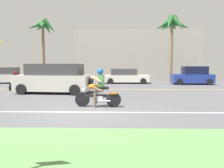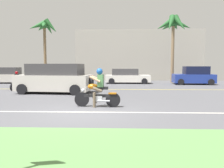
{
  "view_description": "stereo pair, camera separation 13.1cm",
  "coord_description": "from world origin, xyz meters",
  "px_view_note": "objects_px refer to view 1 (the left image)",
  "views": [
    {
      "loc": [
        1.27,
        -8.0,
        1.74
      ],
      "look_at": [
        0.98,
        3.62,
        0.78
      ],
      "focal_mm": 35.26,
      "sensor_mm": 36.0,
      "label": 1
    },
    {
      "loc": [
        1.4,
        -8.0,
        1.74
      ],
      "look_at": [
        0.98,
        3.62,
        0.78
      ],
      "focal_mm": 35.26,
      "sensor_mm": 36.0,
      "label": 2
    }
  ],
  "objects_px": {
    "palm_tree_0": "(43,30)",
    "palm_tree_1": "(172,27)",
    "motorcyclist_distant": "(15,82)",
    "suv_nearby": "(55,79)",
    "parked_car_3": "(193,76)",
    "motorcyclist": "(98,91)",
    "parked_car_0": "(6,76)",
    "parked_car_2": "(126,76)",
    "parked_car_1": "(67,77)"
  },
  "relations": [
    {
      "from": "palm_tree_0",
      "to": "palm_tree_1",
      "type": "height_order",
      "value": "palm_tree_1"
    },
    {
      "from": "palm_tree_0",
      "to": "motorcyclist_distant",
      "type": "xyz_separation_m",
      "value": [
        0.73,
        -8.42,
        -5.09
      ]
    },
    {
      "from": "suv_nearby",
      "to": "parked_car_3",
      "type": "xyz_separation_m",
      "value": [
        11.14,
        7.0,
        -0.13
      ]
    },
    {
      "from": "motorcyclist",
      "to": "parked_car_3",
      "type": "relative_size",
      "value": 0.52
    },
    {
      "from": "palm_tree_0",
      "to": "palm_tree_1",
      "type": "bearing_deg",
      "value": -3.75
    },
    {
      "from": "motorcyclist",
      "to": "parked_car_0",
      "type": "xyz_separation_m",
      "value": [
        -10.31,
        12.47,
        0.05
      ]
    },
    {
      "from": "suv_nearby",
      "to": "parked_car_2",
      "type": "relative_size",
      "value": 1.13
    },
    {
      "from": "parked_car_3",
      "to": "palm_tree_1",
      "type": "xyz_separation_m",
      "value": [
        -1.53,
        2.17,
        4.92
      ]
    },
    {
      "from": "motorcyclist",
      "to": "motorcyclist_distant",
      "type": "xyz_separation_m",
      "value": [
        -6.56,
        6.4,
        -0.12
      ]
    },
    {
      "from": "parked_car_0",
      "to": "motorcyclist_distant",
      "type": "xyz_separation_m",
      "value": [
        3.75,
        -6.07,
        -0.17
      ]
    },
    {
      "from": "parked_car_1",
      "to": "palm_tree_0",
      "type": "height_order",
      "value": "palm_tree_0"
    },
    {
      "from": "parked_car_1",
      "to": "parked_car_3",
      "type": "distance_m",
      "value": 11.79
    },
    {
      "from": "palm_tree_1",
      "to": "parked_car_0",
      "type": "bearing_deg",
      "value": -175.05
    },
    {
      "from": "parked_car_0",
      "to": "parked_car_3",
      "type": "relative_size",
      "value": 1.2
    },
    {
      "from": "parked_car_2",
      "to": "motorcyclist_distant",
      "type": "xyz_separation_m",
      "value": [
        -8.18,
        -6.31,
        -0.11
      ]
    },
    {
      "from": "motorcyclist",
      "to": "parked_car_2",
      "type": "bearing_deg",
      "value": 82.72
    },
    {
      "from": "parked_car_2",
      "to": "suv_nearby",
      "type": "bearing_deg",
      "value": -121.36
    },
    {
      "from": "motorcyclist",
      "to": "suv_nearby",
      "type": "bearing_deg",
      "value": 124.19
    },
    {
      "from": "parked_car_3",
      "to": "palm_tree_0",
      "type": "relative_size",
      "value": 0.55
    },
    {
      "from": "motorcyclist",
      "to": "parked_car_3",
      "type": "bearing_deg",
      "value": 56.03
    },
    {
      "from": "parked_car_1",
      "to": "parked_car_3",
      "type": "bearing_deg",
      "value": 3.61
    },
    {
      "from": "parked_car_0",
      "to": "palm_tree_0",
      "type": "height_order",
      "value": "palm_tree_0"
    },
    {
      "from": "parked_car_2",
      "to": "palm_tree_1",
      "type": "distance_m",
      "value": 7.02
    },
    {
      "from": "parked_car_0",
      "to": "motorcyclist",
      "type": "bearing_deg",
      "value": -50.42
    },
    {
      "from": "motorcyclist_distant",
      "to": "parked_car_1",
      "type": "bearing_deg",
      "value": 59.56
    },
    {
      "from": "suv_nearby",
      "to": "palm_tree_0",
      "type": "relative_size",
      "value": 0.72
    },
    {
      "from": "suv_nearby",
      "to": "parked_car_3",
      "type": "height_order",
      "value": "suv_nearby"
    },
    {
      "from": "parked_car_1",
      "to": "palm_tree_1",
      "type": "bearing_deg",
      "value": 15.88
    },
    {
      "from": "motorcyclist_distant",
      "to": "suv_nearby",
      "type": "bearing_deg",
      "value": -26.33
    },
    {
      "from": "parked_car_2",
      "to": "palm_tree_1",
      "type": "bearing_deg",
      "value": 14.26
    },
    {
      "from": "suv_nearby",
      "to": "motorcyclist_distant",
      "type": "relative_size",
      "value": 3.05
    },
    {
      "from": "parked_car_1",
      "to": "motorcyclist_distant",
      "type": "height_order",
      "value": "parked_car_1"
    },
    {
      "from": "motorcyclist_distant",
      "to": "parked_car_2",
      "type": "bearing_deg",
      "value": 37.63
    },
    {
      "from": "parked_car_0",
      "to": "palm_tree_1",
      "type": "xyz_separation_m",
      "value": [
        16.7,
        1.45,
        4.96
      ]
    },
    {
      "from": "parked_car_0",
      "to": "palm_tree_0",
      "type": "distance_m",
      "value": 6.23
    },
    {
      "from": "motorcyclist",
      "to": "palm_tree_0",
      "type": "distance_m",
      "value": 17.24
    },
    {
      "from": "palm_tree_1",
      "to": "parked_car_3",
      "type": "bearing_deg",
      "value": -54.9
    },
    {
      "from": "motorcyclist",
      "to": "parked_car_3",
      "type": "height_order",
      "value": "parked_car_3"
    },
    {
      "from": "parked_car_1",
      "to": "palm_tree_1",
      "type": "height_order",
      "value": "palm_tree_1"
    },
    {
      "from": "parked_car_3",
      "to": "motorcyclist_distant",
      "type": "distance_m",
      "value": 15.43
    },
    {
      "from": "parked_car_0",
      "to": "parked_car_2",
      "type": "xyz_separation_m",
      "value": [
        11.94,
        0.24,
        -0.06
      ]
    },
    {
      "from": "palm_tree_0",
      "to": "motorcyclist_distant",
      "type": "bearing_deg",
      "value": -85.05
    },
    {
      "from": "motorcyclist",
      "to": "palm_tree_1",
      "type": "height_order",
      "value": "palm_tree_1"
    },
    {
      "from": "parked_car_1",
      "to": "parked_car_2",
      "type": "relative_size",
      "value": 1.01
    },
    {
      "from": "suv_nearby",
      "to": "parked_car_0",
      "type": "relative_size",
      "value": 1.09
    },
    {
      "from": "parked_car_2",
      "to": "parked_car_0",
      "type": "bearing_deg",
      "value": -178.87
    },
    {
      "from": "parked_car_1",
      "to": "motorcyclist_distant",
      "type": "relative_size",
      "value": 2.72
    },
    {
      "from": "motorcyclist",
      "to": "parked_car_2",
      "type": "xyz_separation_m",
      "value": [
        1.62,
        12.71,
        -0.01
      ]
    },
    {
      "from": "motorcyclist",
      "to": "motorcyclist_distant",
      "type": "height_order",
      "value": "motorcyclist"
    },
    {
      "from": "parked_car_1",
      "to": "motorcyclist",
      "type": "bearing_deg",
      "value": -70.7
    }
  ]
}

